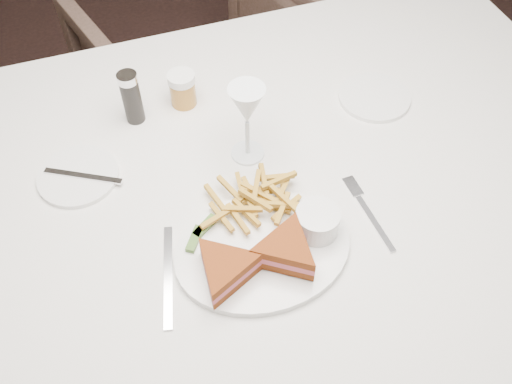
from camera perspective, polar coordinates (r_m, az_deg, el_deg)
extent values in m
plane|color=black|center=(1.78, 5.27, -14.71)|extent=(5.00, 5.00, 0.00)
cube|color=silver|center=(1.43, -0.57, -9.12)|extent=(1.68, 1.17, 0.75)
imported|color=#4A362D|center=(1.97, -4.78, 11.40)|extent=(0.86, 0.84, 0.71)
ellipsoid|color=white|center=(1.02, 0.68, -5.82)|extent=(0.33, 0.27, 0.01)
cube|color=silver|center=(1.01, -8.77, -8.27)|extent=(0.05, 0.20, 0.00)
cylinder|color=white|center=(1.18, -17.37, 1.55)|extent=(0.16, 0.16, 0.01)
cylinder|color=white|center=(1.32, 11.75, 9.28)|extent=(0.16, 0.16, 0.01)
cylinder|color=black|center=(1.23, -12.34, 9.20)|extent=(0.04, 0.04, 0.12)
cylinder|color=#A86E28|center=(1.27, -7.36, 10.16)|extent=(0.06, 0.06, 0.08)
cube|color=#3E6222|center=(1.04, -5.12, -3.45)|extent=(0.05, 0.05, 0.01)
cube|color=#3E6222|center=(1.03, -6.15, -4.68)|extent=(0.04, 0.06, 0.01)
cylinder|color=white|center=(1.03, 6.14, -2.95)|extent=(0.08, 0.08, 0.05)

